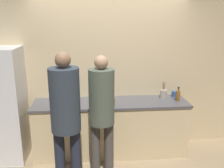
% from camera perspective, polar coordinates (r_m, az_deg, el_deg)
% --- Properties ---
extents(ground_plane, '(14.00, 14.00, 0.00)m').
position_cam_1_polar(ground_plane, '(4.07, 0.19, -17.70)').
color(ground_plane, '#9E8460').
extents(wall_back, '(5.20, 0.06, 2.60)m').
position_cam_1_polar(wall_back, '(4.19, -0.63, 2.63)').
color(wall_back, '#D6BC8C').
rests_on(wall_back, ground_plane).
extents(counter, '(2.47, 0.65, 0.89)m').
position_cam_1_polar(counter, '(4.17, -0.27, -9.81)').
color(counter, beige).
rests_on(counter, ground_plane).
extents(person_left, '(0.36, 0.36, 1.83)m').
position_cam_1_polar(person_left, '(3.04, -10.56, -6.51)').
color(person_left, '#232838').
rests_on(person_left, ground_plane).
extents(person_center, '(0.34, 0.34, 1.75)m').
position_cam_1_polar(person_center, '(3.29, -2.36, -5.78)').
color(person_center, '#4C4742').
rests_on(person_center, ground_plane).
extents(fruit_bowl, '(0.28, 0.28, 0.14)m').
position_cam_1_polar(fruit_bowl, '(3.89, -1.35, -3.79)').
color(fruit_bowl, brown).
rests_on(fruit_bowl, counter).
extents(utensil_crock, '(0.11, 0.11, 0.29)m').
position_cam_1_polar(utensil_crock, '(4.22, 11.68, -2.19)').
color(utensil_crock, '#ADA393').
rests_on(utensil_crock, counter).
extents(bottle_red, '(0.07, 0.07, 0.25)m').
position_cam_1_polar(bottle_red, '(3.90, -11.49, -3.32)').
color(bottle_red, red).
rests_on(bottle_red, counter).
extents(bottle_amber, '(0.07, 0.07, 0.23)m').
position_cam_1_polar(bottle_amber, '(4.15, 14.87, -2.52)').
color(bottle_amber, brown).
rests_on(bottle_amber, counter).
extents(cup_blue, '(0.08, 0.08, 0.10)m').
position_cam_1_polar(cup_blue, '(4.35, 13.94, -2.21)').
color(cup_blue, '#335184').
rests_on(cup_blue, counter).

